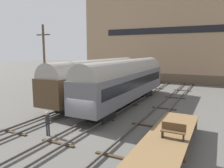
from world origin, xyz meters
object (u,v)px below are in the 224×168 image
at_px(bench, 173,130).
at_px(person_worker, 48,121).
at_px(train_car_brown, 99,77).
at_px(train_car_grey, 127,79).
at_px(utility_pole, 45,65).

height_order(bench, person_worker, bench).
xyz_separation_m(train_car_brown, person_worker, (2.72, -12.12, -1.78)).
relative_size(train_car_brown, train_car_grey, 1.02).
bearing_deg(train_car_grey, person_worker, -98.04).
bearing_deg(train_car_brown, train_car_grey, -13.29).
height_order(train_car_grey, person_worker, train_car_grey).
bearing_deg(bench, train_car_grey, 125.08).
bearing_deg(bench, person_worker, -174.41).
height_order(train_car_grey, utility_pole, utility_pole).
relative_size(bench, person_worker, 0.77).
height_order(train_car_brown, train_car_grey, train_car_grey).
height_order(train_car_brown, utility_pole, utility_pole).
bearing_deg(utility_pole, train_car_grey, 31.07).
relative_size(bench, utility_pole, 0.16).
bearing_deg(utility_pole, train_car_brown, 58.59).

